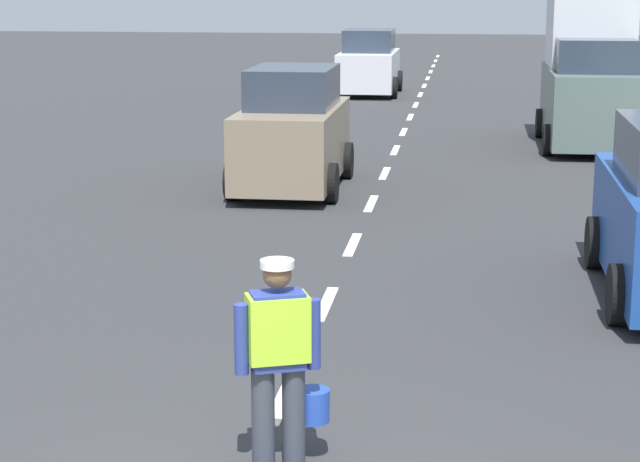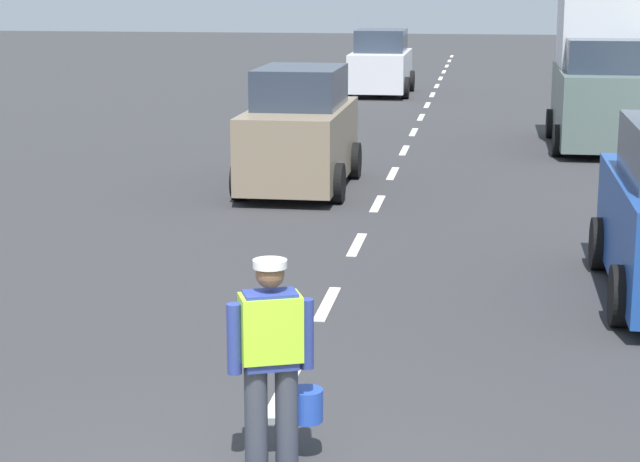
% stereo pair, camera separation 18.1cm
% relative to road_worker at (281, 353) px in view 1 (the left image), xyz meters
% --- Properties ---
extents(ground_plane, '(96.00, 96.00, 0.00)m').
position_rel_road_worker_xyz_m(ground_plane, '(-0.22, 19.79, -0.93)').
color(ground_plane, '#333335').
extents(lane_center_line, '(0.14, 46.40, 0.01)m').
position_rel_road_worker_xyz_m(lane_center_line, '(-0.22, 23.99, -0.93)').
color(lane_center_line, silver).
rests_on(lane_center_line, ground).
extents(road_worker, '(0.69, 0.55, 1.67)m').
position_rel_road_worker_xyz_m(road_worker, '(0.00, 0.00, 0.00)').
color(road_worker, '#383D4C').
rests_on(road_worker, ground).
extents(delivery_truck, '(2.16, 4.60, 3.54)m').
position_rel_road_worker_xyz_m(delivery_truck, '(4.02, 17.80, 0.68)').
color(delivery_truck, slate).
rests_on(delivery_truck, ground).
extents(car_oncoming_lead, '(1.89, 3.91, 2.17)m').
position_rel_road_worker_xyz_m(car_oncoming_lead, '(-1.75, 11.71, 0.08)').
color(car_oncoming_lead, gray).
rests_on(car_oncoming_lead, ground).
extents(car_oncoming_third, '(2.01, 3.89, 2.07)m').
position_rel_road_worker_xyz_m(car_oncoming_third, '(-1.90, 28.43, 0.03)').
color(car_oncoming_third, silver).
rests_on(car_oncoming_third, ground).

